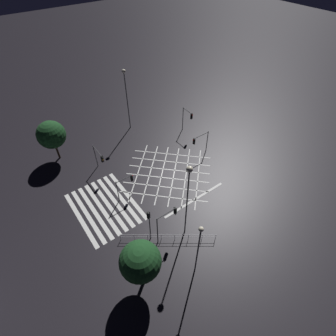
{
  "coord_description": "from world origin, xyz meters",
  "views": [
    {
      "loc": [
        20.54,
        -15.11,
        25.63
      ],
      "look_at": [
        0.0,
        0.0,
        1.09
      ],
      "focal_mm": 28.0,
      "sensor_mm": 36.0,
      "label": 1
    }
  ],
  "objects_px": {
    "street_lamp_far": "(199,244)",
    "traffic_light_se_main": "(149,220)",
    "traffic_light_se_cross": "(167,219)",
    "street_tree_far": "(51,135)",
    "traffic_light_sw_main": "(99,157)",
    "street_tree_near": "(140,262)",
    "traffic_light_median_north": "(200,140)",
    "traffic_light_median_south": "(126,183)",
    "street_lamp_east": "(126,87)",
    "street_lamp_west": "(188,187)",
    "traffic_light_nw_main": "(188,117)"
  },
  "relations": [
    {
      "from": "traffic_light_median_south",
      "to": "street_lamp_far",
      "type": "distance_m",
      "value": 12.65
    },
    {
      "from": "traffic_light_se_cross",
      "to": "street_tree_near",
      "type": "bearing_deg",
      "value": -150.34
    },
    {
      "from": "traffic_light_median_south",
      "to": "street_lamp_west",
      "type": "height_order",
      "value": "street_lamp_west"
    },
    {
      "from": "traffic_light_median_north",
      "to": "street_lamp_far",
      "type": "xyz_separation_m",
      "value": [
        13.14,
        -11.89,
        2.34
      ]
    },
    {
      "from": "traffic_light_sw_main",
      "to": "street_lamp_east",
      "type": "distance_m",
      "value": 11.88
    },
    {
      "from": "traffic_light_se_cross",
      "to": "traffic_light_sw_main",
      "type": "relative_size",
      "value": 1.15
    },
    {
      "from": "traffic_light_median_south",
      "to": "street_tree_near",
      "type": "distance_m",
      "value": 11.42
    },
    {
      "from": "street_lamp_west",
      "to": "street_lamp_far",
      "type": "distance_m",
      "value": 5.13
    },
    {
      "from": "traffic_light_median_south",
      "to": "street_lamp_far",
      "type": "relative_size",
      "value": 0.45
    },
    {
      "from": "street_lamp_east",
      "to": "street_tree_near",
      "type": "height_order",
      "value": "street_lamp_east"
    },
    {
      "from": "traffic_light_median_north",
      "to": "traffic_light_median_south",
      "type": "bearing_deg",
      "value": 3.5
    },
    {
      "from": "traffic_light_median_north",
      "to": "traffic_light_median_south",
      "type": "height_order",
      "value": "traffic_light_median_north"
    },
    {
      "from": "street_tree_near",
      "to": "traffic_light_sw_main",
      "type": "bearing_deg",
      "value": 167.39
    },
    {
      "from": "traffic_light_se_cross",
      "to": "street_lamp_far",
      "type": "height_order",
      "value": "street_lamp_far"
    },
    {
      "from": "traffic_light_median_south",
      "to": "street_lamp_west",
      "type": "distance_m",
      "value": 10.05
    },
    {
      "from": "traffic_light_se_cross",
      "to": "street_tree_far",
      "type": "height_order",
      "value": "street_tree_far"
    },
    {
      "from": "traffic_light_se_cross",
      "to": "traffic_light_nw_main",
      "type": "bearing_deg",
      "value": 44.36
    },
    {
      "from": "traffic_light_se_main",
      "to": "traffic_light_median_north",
      "type": "height_order",
      "value": "traffic_light_se_main"
    },
    {
      "from": "traffic_light_se_main",
      "to": "street_tree_near",
      "type": "bearing_deg",
      "value": 138.86
    },
    {
      "from": "traffic_light_nw_main",
      "to": "street_tree_far",
      "type": "xyz_separation_m",
      "value": [
        -6.3,
        -18.97,
        1.09
      ]
    },
    {
      "from": "street_lamp_far",
      "to": "traffic_light_se_main",
      "type": "bearing_deg",
      "value": -164.75
    },
    {
      "from": "traffic_light_se_cross",
      "to": "traffic_light_median_north",
      "type": "height_order",
      "value": "traffic_light_se_cross"
    },
    {
      "from": "traffic_light_se_main",
      "to": "traffic_light_median_north",
      "type": "bearing_deg",
      "value": -61.16
    },
    {
      "from": "traffic_light_se_cross",
      "to": "street_tree_far",
      "type": "relative_size",
      "value": 0.72
    },
    {
      "from": "street_lamp_east",
      "to": "street_tree_near",
      "type": "xyz_separation_m",
      "value": [
        23.23,
        -12.17,
        -2.89
      ]
    },
    {
      "from": "street_tree_near",
      "to": "street_tree_far",
      "type": "bearing_deg",
      "value": -179.73
    },
    {
      "from": "traffic_light_nw_main",
      "to": "street_lamp_far",
      "type": "height_order",
      "value": "street_lamp_far"
    },
    {
      "from": "traffic_light_median_north",
      "to": "street_lamp_east",
      "type": "xyz_separation_m",
      "value": [
        -12.06,
        -4.58,
        4.53
      ]
    },
    {
      "from": "traffic_light_sw_main",
      "to": "street_lamp_far",
      "type": "bearing_deg",
      "value": 3.85
    },
    {
      "from": "traffic_light_se_cross",
      "to": "street_tree_near",
      "type": "relative_size",
      "value": 0.71
    },
    {
      "from": "traffic_light_median_north",
      "to": "traffic_light_se_main",
      "type": "bearing_deg",
      "value": 28.84
    },
    {
      "from": "street_lamp_east",
      "to": "street_lamp_far",
      "type": "relative_size",
      "value": 1.33
    },
    {
      "from": "street_lamp_east",
      "to": "traffic_light_se_main",
      "type": "bearing_deg",
      "value": -24.52
    },
    {
      "from": "traffic_light_se_main",
      "to": "traffic_light_se_cross",
      "type": "height_order",
      "value": "traffic_light_se_main"
    },
    {
      "from": "traffic_light_se_main",
      "to": "traffic_light_nw_main",
      "type": "distance_m",
      "value": 20.08
    },
    {
      "from": "traffic_light_se_cross",
      "to": "street_tree_near",
      "type": "distance_m",
      "value": 5.74
    },
    {
      "from": "traffic_light_median_north",
      "to": "traffic_light_sw_main",
      "type": "height_order",
      "value": "traffic_light_sw_main"
    },
    {
      "from": "traffic_light_median_north",
      "to": "street_lamp_east",
      "type": "relative_size",
      "value": 0.36
    },
    {
      "from": "traffic_light_se_cross",
      "to": "traffic_light_median_north",
      "type": "relative_size",
      "value": 1.21
    },
    {
      "from": "traffic_light_sw_main",
      "to": "street_tree_near",
      "type": "distance_m",
      "value": 16.7
    },
    {
      "from": "traffic_light_sw_main",
      "to": "street_tree_near",
      "type": "bearing_deg",
      "value": -12.61
    },
    {
      "from": "traffic_light_median_south",
      "to": "street_lamp_east",
      "type": "distance_m",
      "value": 15.77
    },
    {
      "from": "street_lamp_far",
      "to": "street_tree_far",
      "type": "bearing_deg",
      "value": -168.65
    },
    {
      "from": "traffic_light_sw_main",
      "to": "street_lamp_west",
      "type": "xyz_separation_m",
      "value": [
        14.15,
        3.18,
        4.67
      ]
    },
    {
      "from": "traffic_light_nw_main",
      "to": "street_lamp_east",
      "type": "bearing_deg",
      "value": -135.4
    },
    {
      "from": "traffic_light_sw_main",
      "to": "street_lamp_far",
      "type": "height_order",
      "value": "street_lamp_far"
    },
    {
      "from": "street_lamp_east",
      "to": "street_tree_far",
      "type": "relative_size",
      "value": 1.63
    },
    {
      "from": "traffic_light_median_north",
      "to": "street_lamp_west",
      "type": "xyz_separation_m",
      "value": [
        9.1,
        -9.94,
        4.82
      ]
    },
    {
      "from": "traffic_light_median_north",
      "to": "traffic_light_sw_main",
      "type": "bearing_deg",
      "value": -21.07
    },
    {
      "from": "street_tree_far",
      "to": "street_lamp_far",
      "type": "bearing_deg",
      "value": 11.35
    }
  ]
}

